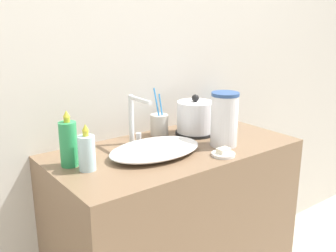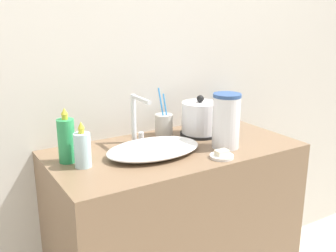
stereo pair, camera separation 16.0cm
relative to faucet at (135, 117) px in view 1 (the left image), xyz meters
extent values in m
cube|color=beige|center=(0.11, 0.15, 0.30)|extent=(6.00, 0.04, 2.60)
cube|color=brown|center=(0.11, -0.13, -0.56)|extent=(1.05, 0.53, 0.88)
ellipsoid|color=white|center=(0.00, -0.15, -0.10)|extent=(0.40, 0.25, 0.05)
cylinder|color=silver|center=(0.00, 0.02, -0.02)|extent=(0.02, 0.02, 0.21)
cylinder|color=silver|center=(0.00, -0.05, 0.08)|extent=(0.02, 0.15, 0.02)
cylinder|color=silver|center=(0.03, 0.02, -0.10)|extent=(0.02, 0.02, 0.04)
cylinder|color=black|center=(0.30, -0.04, -0.12)|extent=(0.18, 0.18, 0.01)
cylinder|color=silver|center=(0.30, -0.04, -0.04)|extent=(0.17, 0.17, 0.15)
sphere|color=black|center=(0.30, -0.04, 0.05)|extent=(0.03, 0.03, 0.03)
cylinder|color=#B7B2A8|center=(0.16, 0.05, -0.07)|extent=(0.08, 0.08, 0.10)
cylinder|color=#338CE0|center=(0.16, 0.03, 0.00)|extent=(0.04, 0.01, 0.16)
cylinder|color=#338CE0|center=(0.15, 0.04, 0.01)|extent=(0.02, 0.04, 0.18)
cylinder|color=#3370B7|center=(0.41, -0.12, -0.07)|extent=(0.05, 0.05, 0.11)
cylinder|color=#333399|center=(0.41, -0.12, 0.00)|extent=(0.01, 0.01, 0.02)
cube|color=#333399|center=(0.41, -0.13, 0.02)|extent=(0.01, 0.03, 0.01)
cylinder|color=silver|center=(-0.29, -0.14, -0.06)|extent=(0.06, 0.06, 0.13)
cylinder|color=gold|center=(-0.29, -0.14, 0.02)|extent=(0.02, 0.02, 0.02)
cone|color=gold|center=(-0.29, -0.14, 0.04)|extent=(0.02, 0.02, 0.02)
cylinder|color=#3370B7|center=(0.55, 0.05, -0.06)|extent=(0.08, 0.08, 0.12)
cylinder|color=white|center=(0.55, 0.05, 0.01)|extent=(0.02, 0.02, 0.02)
cube|color=white|center=(0.55, 0.03, 0.03)|extent=(0.02, 0.04, 0.01)
cylinder|color=#2D9956|center=(-0.33, -0.06, -0.04)|extent=(0.06, 0.06, 0.17)
cylinder|color=gold|center=(-0.33, -0.06, 0.06)|extent=(0.02, 0.02, 0.02)
cone|color=gold|center=(-0.33, -0.06, 0.08)|extent=(0.03, 0.03, 0.02)
cylinder|color=white|center=(0.20, -0.33, -0.12)|extent=(0.09, 0.09, 0.01)
cube|color=#EFE5C6|center=(0.20, -0.33, -0.10)|extent=(0.05, 0.04, 0.02)
cylinder|color=silver|center=(0.29, -0.24, -0.01)|extent=(0.11, 0.11, 0.22)
cylinder|color=#2D4C84|center=(0.29, -0.24, 0.10)|extent=(0.12, 0.12, 0.01)
camera|label=1|loc=(-0.86, -1.36, 0.42)|focal=42.00mm
camera|label=2|loc=(-0.73, -1.45, 0.42)|focal=42.00mm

